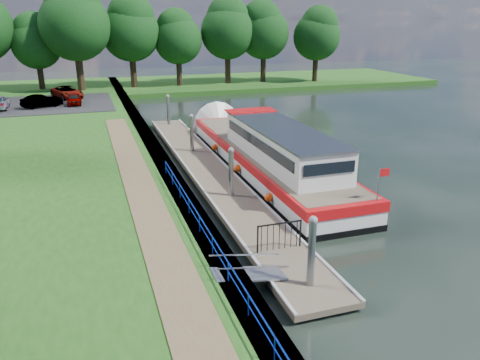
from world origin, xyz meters
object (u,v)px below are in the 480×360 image
object	(u,v)px
pontoon	(209,173)
car_d	(67,92)
car_b	(42,101)
car_a	(74,99)
barge	(263,152)

from	to	relation	value
pontoon	car_d	size ratio (longest dim) A/B	6.45
car_b	car_d	world-z (taller)	car_d
car_a	car_d	xyz separation A→B (m)	(-0.71, 4.41, 0.09)
car_a	car_d	world-z (taller)	car_d
car_a	car_b	world-z (taller)	car_b
car_b	car_a	bearing A→B (deg)	-101.59
barge	car_d	distance (m)	30.12
pontoon	barge	bearing A→B (deg)	6.81
barge	car_d	bearing A→B (deg)	113.47
barge	car_d	size ratio (longest dim) A/B	4.55
barge	car_d	xyz separation A→B (m)	(-11.99, 27.63, 0.39)
car_a	car_b	distance (m)	3.04
barge	car_a	distance (m)	25.81
car_d	car_b	bearing A→B (deg)	-138.15
pontoon	barge	world-z (taller)	barge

